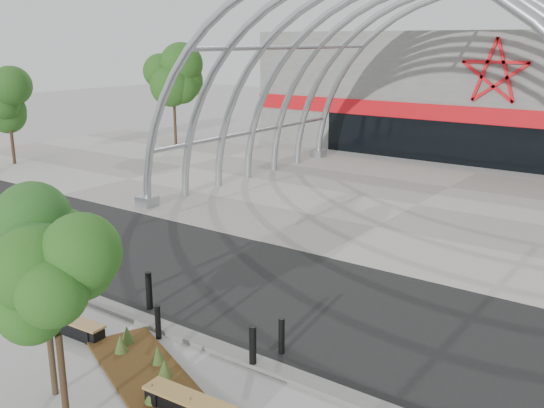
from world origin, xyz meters
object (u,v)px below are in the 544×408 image
object	(u,v)px
street_tree_0	(42,263)
bench_1	(192,408)
bench_0	(73,327)
street_tree_1	(54,294)
bollard_2	(158,322)

from	to	relation	value
street_tree_0	bench_1	world-z (taller)	street_tree_0
bench_0	bench_1	world-z (taller)	bench_1
street_tree_1	bollard_2	world-z (taller)	street_tree_1
street_tree_1	bench_1	xyz separation A→B (m)	(1.75, 1.71, -2.66)
street_tree_0	bench_0	xyz separation A→B (m)	(-2.01, 1.96, -2.82)
bench_1	street_tree_0	bearing A→B (deg)	-159.93
street_tree_0	bollard_2	world-z (taller)	street_tree_0
bollard_2	bench_0	bearing A→B (deg)	-150.00
street_tree_1	bollard_2	xyz separation A→B (m)	(-1.30, 3.71, -2.43)
street_tree_1	bollard_2	bearing A→B (deg)	109.35
bench_0	bollard_2	bearing A→B (deg)	30.00
street_tree_0	bollard_2	size ratio (longest dim) A/B	4.63
bench_0	street_tree_1	bearing A→B (deg)	-38.00
street_tree_0	street_tree_1	world-z (taller)	street_tree_0
street_tree_0	bench_0	size ratio (longest dim) A/B	2.03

